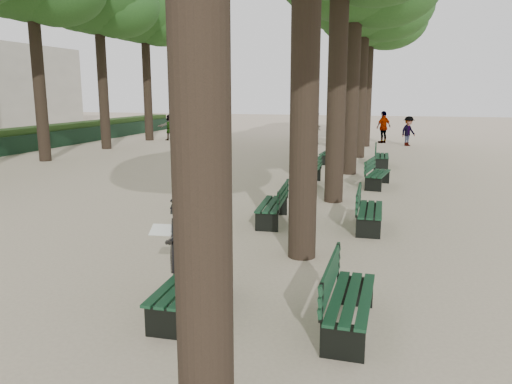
# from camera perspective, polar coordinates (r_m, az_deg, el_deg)

# --- Properties ---
(ground) EXTENTS (120.00, 120.00, 0.00)m
(ground) POSITION_cam_1_polar(r_m,az_deg,el_deg) (7.36, -11.10, -13.51)
(ground) COLOR #C1AE92
(ground) RESTS_ON ground
(tree_central_5) EXTENTS (6.00, 6.00, 9.95)m
(tree_central_5) POSITION_cam_1_polar(r_m,az_deg,el_deg) (29.34, 13.00, 20.15)
(tree_central_5) COLOR #33261C
(tree_central_5) RESTS_ON ground
(tree_far_5) EXTENTS (6.00, 6.00, 10.45)m
(tree_far_5) POSITION_cam_1_polar(r_m,az_deg,el_deg) (33.02, -12.69, 20.02)
(tree_far_5) COLOR #33261C
(tree_far_5) RESTS_ON ground
(bench_left_0) EXTENTS (0.64, 1.82, 0.92)m
(bench_left_0) POSITION_cam_1_polar(r_m,az_deg,el_deg) (7.24, -7.95, -11.48)
(bench_left_0) COLOR black
(bench_left_0) RESTS_ON ground
(bench_left_1) EXTENTS (0.72, 1.84, 0.92)m
(bench_left_1) POSITION_cam_1_polar(r_m,az_deg,el_deg) (11.86, 1.83, -2.24)
(bench_left_1) COLOR black
(bench_left_1) RESTS_ON ground
(bench_left_2) EXTENTS (0.69, 1.83, 0.92)m
(bench_left_2) POSITION_cam_1_polar(r_m,az_deg,el_deg) (16.78, 5.96, 1.77)
(bench_left_2) COLOR black
(bench_left_2) RESTS_ON ground
(bench_left_3) EXTENTS (0.66, 1.83, 0.92)m
(bench_left_3) POSITION_cam_1_polar(r_m,az_deg,el_deg) (22.04, 8.30, 4.02)
(bench_left_3) COLOR black
(bench_left_3) RESTS_ON ground
(bench_right_0) EXTENTS (0.59, 1.81, 0.92)m
(bench_right_0) POSITION_cam_1_polar(r_m,az_deg,el_deg) (6.79, 10.65, -13.17)
(bench_right_0) COLOR black
(bench_right_0) RESTS_ON ground
(bench_right_1) EXTENTS (0.61, 1.81, 0.92)m
(bench_right_1) POSITION_cam_1_polar(r_m,az_deg,el_deg) (11.62, 12.85, -2.82)
(bench_right_1) COLOR black
(bench_right_1) RESTS_ON ground
(bench_right_2) EXTENTS (0.81, 1.86, 0.92)m
(bench_right_2) POSITION_cam_1_polar(r_m,az_deg,el_deg) (16.75, 13.74, 1.48)
(bench_right_2) COLOR black
(bench_right_2) RESTS_ON ground
(bench_right_3) EXTENTS (0.62, 1.82, 0.92)m
(bench_right_3) POSITION_cam_1_polar(r_m,az_deg,el_deg) (21.41, 14.18, 3.58)
(bench_right_3) COLOR black
(bench_right_3) RESTS_ON ground
(man_with_map) EXTENTS (0.68, 0.70, 1.57)m
(man_with_map) POSITION_cam_1_polar(r_m,az_deg,el_deg) (7.55, -8.93, -6.35)
(man_with_map) COLOR black
(man_with_map) RESTS_ON ground
(pedestrian_c) EXTENTS (1.03, 1.10, 1.92)m
(pedestrian_c) POSITION_cam_1_polar(r_m,az_deg,el_deg) (31.12, 14.37, 7.20)
(pedestrian_c) COLOR #262628
(pedestrian_c) RESTS_ON ground
(pedestrian_d) EXTENTS (0.54, 0.83, 1.57)m
(pedestrian_d) POSITION_cam_1_polar(r_m,az_deg,el_deg) (33.25, 6.36, 7.43)
(pedestrian_d) COLOR #262628
(pedestrian_d) RESTS_ON ground
(pedestrian_e) EXTENTS (1.40, 1.25, 1.67)m
(pedestrian_e) POSITION_cam_1_polar(r_m,az_deg,el_deg) (32.49, -9.79, 7.33)
(pedestrian_e) COLOR #262628
(pedestrian_e) RESTS_ON ground
(pedestrian_b) EXTENTS (0.95, 1.05, 1.68)m
(pedestrian_b) POSITION_cam_1_polar(r_m,az_deg,el_deg) (29.93, 17.02, 6.67)
(pedestrian_b) COLOR #262628
(pedestrian_b) RESTS_ON ground
(pedestrian_a) EXTENTS (0.65, 0.99, 1.89)m
(pedestrian_a) POSITION_cam_1_polar(r_m,az_deg,el_deg) (29.67, 6.88, 7.25)
(pedestrian_a) COLOR #262628
(pedestrian_a) RESTS_ON ground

